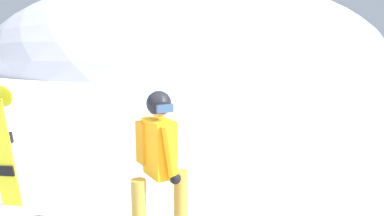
{
  "coord_description": "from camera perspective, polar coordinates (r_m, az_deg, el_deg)",
  "views": [
    {
      "loc": [
        0.81,
        -2.55,
        2.16
      ],
      "look_at": [
        0.03,
        3.78,
        1.0
      ],
      "focal_mm": 32.79,
      "sensor_mm": 36.0,
      "label": 1
    }
  ],
  "objects": [
    {
      "name": "snowboarder_main",
      "position": [
        3.66,
        -5.43,
        -9.59
      ],
      "size": [
        1.5,
        1.25,
        1.71
      ],
      "color": "blue",
      "rests_on": "ground"
    },
    {
      "name": "spare_snowboard",
      "position": [
        5.19,
        -28.4,
        -5.76
      ],
      "size": [
        0.28,
        0.26,
        1.65
      ],
      "color": "yellow",
      "rests_on": "ground"
    },
    {
      "name": "ridge_peak_main",
      "position": [
        36.19,
        -1.1,
        6.9
      ],
      "size": [
        37.9,
        34.11,
        16.76
      ],
      "color": "white",
      "rests_on": "ground"
    }
  ]
}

